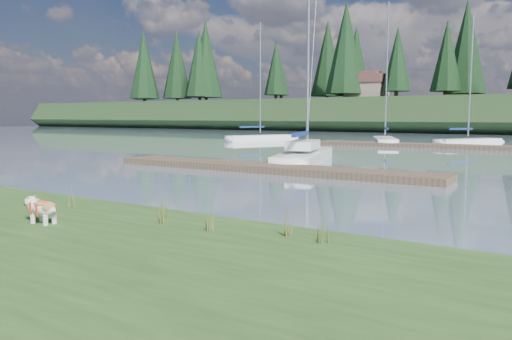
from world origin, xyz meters
The scene contains 20 objects.
ground centered at (0.00, 30.00, 0.00)m, with size 200.00×200.00×0.00m, color #7C91A7.
bulldog centered at (-1.15, -4.01, 0.68)m, with size 0.87×0.39×0.52m.
sailboat_main centered at (-4.79, 14.69, 0.42)m, with size 4.66×9.77×13.78m.
dock_near centered at (-4.00, 9.00, 0.15)m, with size 16.00×2.00×0.30m, color #4C3D2C.
dock_far centered at (2.00, 30.00, 0.15)m, with size 26.00×2.20×0.30m, color #4C3D2C.
sailboat_bg_0 centered at (-18.22, 32.22, 0.32)m, with size 4.98×7.80×11.54m.
sailboat_bg_1 centered at (-6.74, 33.63, 0.33)m, with size 4.70×8.24×12.29m.
sailboat_bg_2 centered at (0.43, 34.96, 0.33)m, with size 5.09×6.78×10.86m.
weed_0 centered at (0.83, -2.70, 0.61)m, with size 0.17×0.14×0.62m.
weed_1 centered at (0.55, -2.33, 0.52)m, with size 0.17×0.14×0.41m.
weed_2 centered at (3.44, -2.28, 0.60)m, with size 0.17×0.14×0.60m.
weed_3 centered at (-2.14, -2.53, 0.58)m, with size 0.17×0.14×0.54m.
weed_4 centered at (2.01, -2.68, 0.52)m, with size 0.17×0.14×0.41m.
weed_5 centered at (4.18, -2.38, 0.56)m, with size 0.17×0.14×0.50m.
mud_lip centered at (0.00, -1.60, 0.07)m, with size 60.00×0.50×0.14m, color #33281C.
conifer_0 centered at (-55.00, 67.00, 12.64)m, with size 5.72×5.72×14.15m.
conifer_1 centered at (-40.00, 71.00, 11.28)m, with size 4.40×4.40×11.30m.
conifer_2 centered at (-25.00, 68.00, 13.54)m, with size 6.60×6.60×16.05m.
conifer_3 centered at (-10.00, 72.00, 11.74)m, with size 4.84×4.84×12.25m.
house_0 centered at (-22.00, 70.00, 7.31)m, with size 6.30×5.30×4.65m.
Camera 1 is at (7.72, -9.92, 2.49)m, focal length 35.00 mm.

